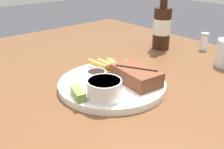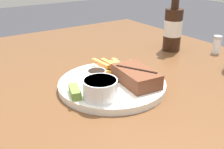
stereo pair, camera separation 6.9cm
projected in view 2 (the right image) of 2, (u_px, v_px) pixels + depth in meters
The scene contains 11 objects.
dining_table at pixel (112, 110), 0.73m from camera, with size 1.36×1.13×0.72m.
dinner_plate at pixel (112, 84), 0.70m from camera, with size 0.29×0.29×0.02m.
steak_portion at pixel (136, 76), 0.68m from camera, with size 0.14×0.09×0.04m.
fries_pile at pixel (115, 67), 0.76m from camera, with size 0.13×0.11×0.02m.
coleslaw_cup at pixel (100, 88), 0.61m from camera, with size 0.08×0.08×0.05m.
dipping_sauce_cup at pixel (97, 75), 0.69m from camera, with size 0.05×0.05×0.03m.
pickle_spear at pixel (75, 92), 0.62m from camera, with size 0.06×0.04×0.02m.
fork_utensil at pixel (104, 70), 0.76m from camera, with size 0.13×0.05×0.00m.
knife_utensil at pixel (124, 79), 0.70m from camera, with size 0.05×0.16×0.01m.
beer_bottle at pixel (173, 27), 0.96m from camera, with size 0.07×0.07×0.25m.
salt_shaker at pixel (217, 45), 0.95m from camera, with size 0.03×0.03×0.07m.
Camera 2 is at (0.52, -0.35, 1.04)m, focal length 42.00 mm.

